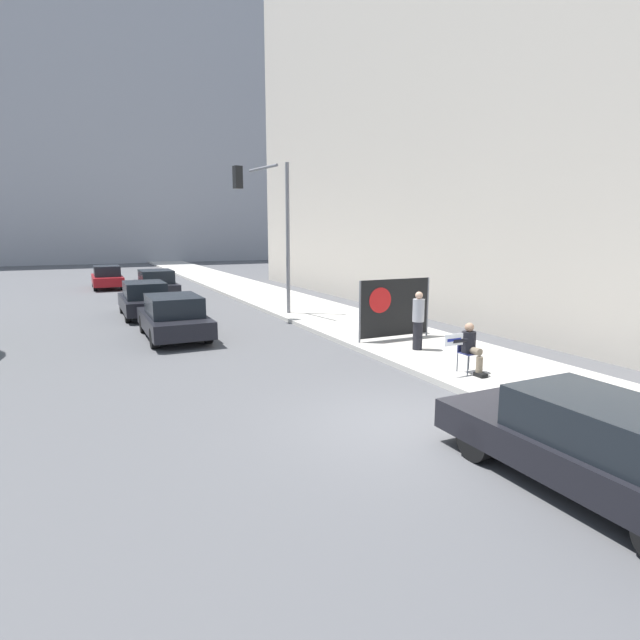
% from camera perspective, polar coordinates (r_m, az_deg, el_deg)
% --- Properties ---
extents(ground_plane, '(160.00, 160.00, 0.00)m').
position_cam_1_polar(ground_plane, '(9.59, 9.31, -11.85)').
color(ground_plane, '#4F4F51').
extents(sidewalk_curb, '(3.91, 90.00, 0.15)m').
position_cam_1_polar(sidewalk_curb, '(24.36, -3.06, 1.81)').
color(sidewalk_curb, '#B7B2A8').
rests_on(sidewalk_curb, ground_plane).
extents(building_backdrop_far, '(52.00, 12.00, 30.73)m').
position_cam_1_polar(building_backdrop_far, '(68.53, -24.17, 19.11)').
color(building_backdrop_far, '#99999E').
rests_on(building_backdrop_far, ground_plane).
extents(building_backdrop_right, '(10.00, 32.00, 20.59)m').
position_cam_1_polar(building_backdrop_right, '(27.35, 17.68, 23.85)').
color(building_backdrop_right, '#BCB2A3').
rests_on(building_backdrop_right, ground_plane).
extents(seated_protester, '(1.00, 0.77, 1.23)m').
position_cam_1_polar(seated_protester, '(12.63, 16.79, -2.90)').
color(seated_protester, '#474C56').
rests_on(seated_protester, sidewalk_curb).
extents(jogger_on_sidewalk, '(0.34, 0.34, 1.71)m').
position_cam_1_polar(jogger_on_sidewalk, '(14.77, 11.15, -0.03)').
color(jogger_on_sidewalk, black).
rests_on(jogger_on_sidewalk, sidewalk_curb).
extents(pedestrian_behind, '(0.34, 0.34, 1.81)m').
position_cam_1_polar(pedestrian_behind, '(17.19, 9.99, 1.60)').
color(pedestrian_behind, '#334775').
rests_on(pedestrian_behind, sidewalk_curb).
extents(protest_banner, '(2.64, 0.06, 1.94)m').
position_cam_1_polar(protest_banner, '(16.08, 8.49, 1.41)').
color(protest_banner, slate).
rests_on(protest_banner, sidewalk_curb).
extents(traffic_light_pole, '(2.44, 2.20, 6.19)m').
position_cam_1_polar(traffic_light_pole, '(20.67, -5.64, 11.91)').
color(traffic_light_pole, slate).
rests_on(traffic_light_pole, sidewalk_curb).
extents(parked_car_curbside, '(1.72, 4.59, 1.36)m').
position_cam_1_polar(parked_car_curbside, '(7.93, 29.08, -12.48)').
color(parked_car_curbside, black).
rests_on(parked_car_curbside, ground_plane).
extents(car_on_road_nearest, '(1.89, 4.40, 1.46)m').
position_cam_1_polar(car_on_road_nearest, '(17.53, -16.37, 0.35)').
color(car_on_road_nearest, black).
rests_on(car_on_road_nearest, ground_plane).
extents(car_on_road_midblock, '(1.84, 4.19, 1.48)m').
position_cam_1_polar(car_on_road_midblock, '(22.46, -19.39, 2.25)').
color(car_on_road_midblock, black).
rests_on(car_on_road_midblock, ground_plane).
extents(car_on_road_distant, '(1.89, 4.34, 1.54)m').
position_cam_1_polar(car_on_road_distant, '(28.54, -18.21, 3.91)').
color(car_on_road_distant, black).
rests_on(car_on_road_distant, ground_plane).
extents(car_on_road_far_lane, '(1.75, 4.38, 1.45)m').
position_cam_1_polar(car_on_road_far_lane, '(34.60, -23.16, 4.53)').
color(car_on_road_far_lane, maroon).
rests_on(car_on_road_far_lane, ground_plane).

